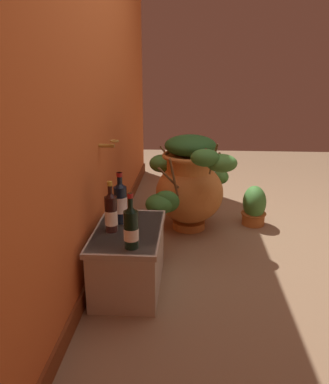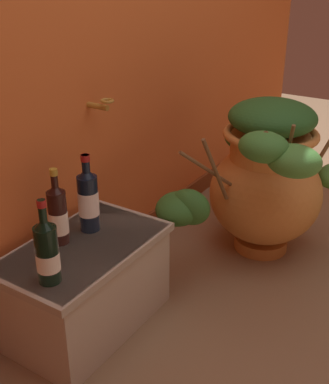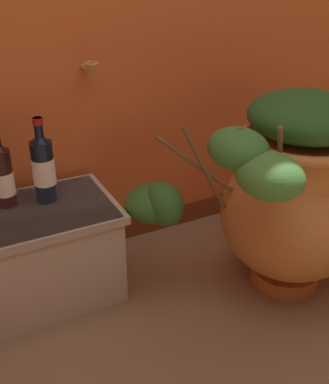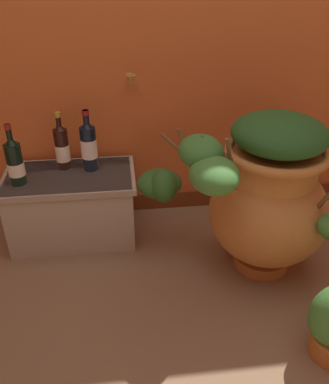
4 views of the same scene
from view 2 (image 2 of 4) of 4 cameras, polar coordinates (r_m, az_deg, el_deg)
terracotta_urn at (r=2.40m, az=11.23°, el=1.62°), size 0.95×0.67×0.76m
stone_ledge at (r=1.98m, az=-8.84°, el=-10.17°), size 0.65×0.39×0.37m
wine_bottle_left at (r=1.93m, az=-8.68°, el=-0.70°), size 0.08×0.08×0.31m
wine_bottle_middle at (r=1.87m, az=-12.04°, el=-2.45°), size 0.07×0.07×0.30m
wine_bottle_right at (r=1.66m, az=-13.23°, el=-6.46°), size 0.08×0.08×0.30m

